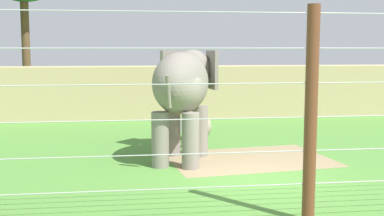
% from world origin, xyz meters
% --- Properties ---
extents(ground_plane, '(120.00, 120.00, 0.00)m').
position_xyz_m(ground_plane, '(0.00, 0.00, 0.00)').
color(ground_plane, '#518938').
extents(dirt_patch, '(5.07, 3.86, 0.01)m').
position_xyz_m(dirt_patch, '(0.44, 2.17, 0.00)').
color(dirt_patch, '#937F5B').
rests_on(dirt_patch, ground).
extents(embankment_wall, '(36.00, 1.80, 2.43)m').
position_xyz_m(embankment_wall, '(0.00, 11.32, 1.21)').
color(embankment_wall, tan).
rests_on(embankment_wall, ground).
extents(elephant, '(2.46, 4.19, 3.22)m').
position_xyz_m(elephant, '(-1.49, 2.47, 2.13)').
color(elephant, gray).
rests_on(elephant, ground).
extents(enrichment_ball, '(0.98, 0.98, 0.98)m').
position_xyz_m(enrichment_ball, '(-0.61, 5.44, 0.49)').
color(enrichment_ball, gray).
rests_on(enrichment_ball, ground).
extents(cable_fence, '(12.85, 0.24, 4.06)m').
position_xyz_m(cable_fence, '(0.08, -3.15, 2.04)').
color(cable_fence, brown).
rests_on(cable_fence, ground).
extents(feed_trough, '(1.43, 1.21, 0.44)m').
position_xyz_m(feed_trough, '(-1.20, 7.33, 0.22)').
color(feed_trough, gray).
rests_on(feed_trough, ground).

